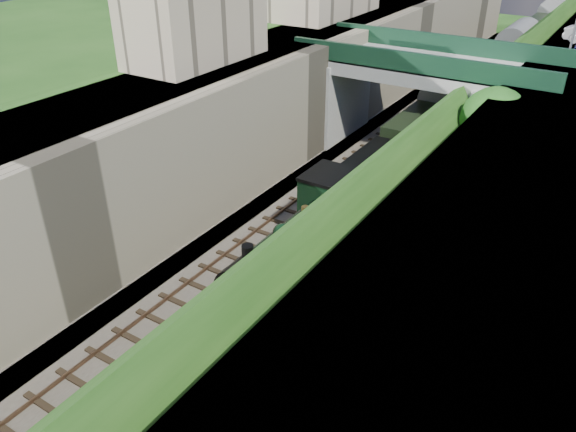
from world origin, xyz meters
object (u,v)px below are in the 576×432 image
object	(u,v)px
tree	(497,124)
tender	(374,186)
road_bridge	(433,96)
locomotive	(303,245)

from	to	relation	value
tree	tender	distance (m)	7.13
road_bridge	tender	distance (m)	9.32
locomotive	road_bridge	bearing A→B (deg)	90.90
locomotive	tender	size ratio (longest dim) A/B	1.70
tender	tree	bearing A→B (deg)	43.09
road_bridge	tree	bearing A→B (deg)	-42.65
tree	locomotive	xyz separation A→B (m)	(-4.71, -11.77, -2.75)
road_bridge	locomotive	bearing A→B (deg)	-89.10
road_bridge	locomotive	world-z (taller)	road_bridge
tree	tender	bearing A→B (deg)	-136.91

